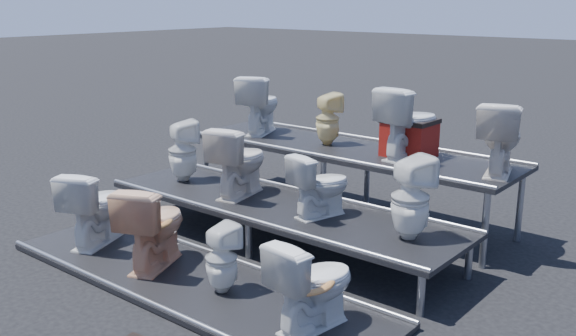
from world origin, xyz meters
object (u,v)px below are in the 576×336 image
Objects in this scene: toilet_7 at (411,198)px; toilet_10 at (409,123)px; toilet_6 at (320,185)px; toilet_8 at (260,104)px; toilet_3 at (313,283)px; toilet_4 at (183,151)px; toilet_2 at (222,259)px; toilet_5 at (239,161)px; toilet_1 at (153,225)px; toilet_0 at (95,206)px; toilet_9 at (328,119)px; red_crate at (409,140)px; toilet_11 at (500,138)px.

toilet_7 is 0.96× the size of toilet_10.
toilet_8 reaches higher than toilet_6.
toilet_3 is 1.02× the size of toilet_4.
toilet_2 is at bearing 169.32° from toilet_4.
toilet_5 is at bearing 101.19° from toilet_8.
toilet_8 is at bearing -48.48° from toilet_2.
toilet_3 is at bearing 157.34° from toilet_1.
toilet_4 is 1.14× the size of toilet_6.
toilet_0 is at bearing 6.10° from toilet_2.
toilet_0 is at bearing 85.46° from toilet_9.
toilet_5 is 1.48× the size of red_crate.
toilet_0 is 1.62m from toilet_5.
toilet_11 reaches higher than toilet_0.
toilet_9 is (-1.88, 1.30, 0.33)m from toilet_7.
toilet_10 reaches higher than toilet_7.
toilet_6 is 2.41m from toilet_8.
toilet_6 is (-0.89, 1.30, 0.35)m from toilet_3.
toilet_7 is (2.08, 1.30, 0.37)m from toilet_1.
toilet_2 is 1.71m from toilet_5.
toilet_6 is at bearing 124.83° from toilet_8.
toilet_3 is at bearing -74.87° from red_crate.
toilet_9 is at bearing -11.30° from toilet_7.
toilet_1 is 1.28× the size of toilet_6.
red_crate is at bearing 160.59° from toilet_8.
toilet_2 is 0.81× the size of toilet_7.
toilet_11 is at bearing -164.17° from toilet_0.
toilet_0 is at bearing 115.33° from toilet_4.
toilet_1 is at bearing 32.54° from toilet_11.
toilet_0 is 3.55m from toilet_10.
toilet_1 is 1.11× the size of toilet_11.
toilet_0 is 1.03× the size of toilet_5.
toilet_7 is 1.22× the size of toilet_9.
toilet_4 is 1.17× the size of toilet_9.
toilet_4 is at bearing 15.06° from toilet_6.
toilet_0 is 1.08× the size of toilet_11.
toilet_10 is at bearing -86.66° from toilet_6.
toilet_11 is at bearing -160.42° from toilet_9.
red_crate is (-0.67, 2.69, 0.61)m from toilet_3.
toilet_7 is at bearing 62.30° from toilet_11.
toilet_0 is 1.00× the size of toilet_10.
toilet_10 is (0.27, 1.30, 0.48)m from toilet_6.
toilet_10 is at bearing -139.71° from toilet_1.
toilet_7 reaches higher than toilet_1.
toilet_6 is at bearing 29.62° from toilet_11.
toilet_3 is at bearing 110.99° from toilet_10.
toilet_11 is at bearing -112.83° from toilet_2.
toilet_9 is (1.16, 2.60, 0.71)m from toilet_0.
toilet_2 is 2.78m from toilet_10.
toilet_8 is (-1.85, 2.60, 0.87)m from toilet_2.
toilet_10 is (1.12, 0.00, 0.09)m from toilet_9.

